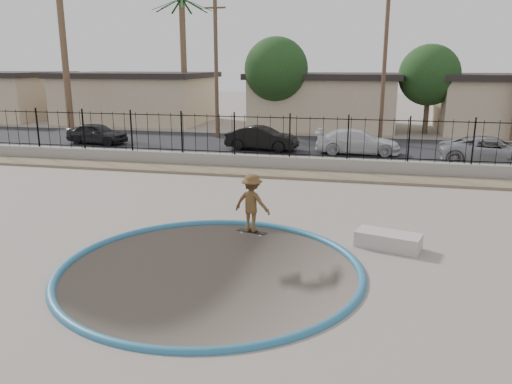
{
  "coord_description": "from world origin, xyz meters",
  "views": [
    {
      "loc": [
        3.38,
        -11.13,
        4.57
      ],
      "look_at": [
        0.38,
        2.0,
        1.1
      ],
      "focal_mm": 35.0,
      "sensor_mm": 36.0,
      "label": 1
    }
  ],
  "objects_px": {
    "car_b": "(262,138)",
    "car_d": "(492,151)",
    "skater": "(252,206)",
    "concrete_ledge": "(388,240)",
    "skateboard": "(252,232)",
    "car_a": "(97,133)",
    "car_c": "(358,142)"
  },
  "relations": [
    {
      "from": "skater",
      "to": "car_b",
      "type": "distance_m",
      "value": 13.65
    },
    {
      "from": "skateboard",
      "to": "car_d",
      "type": "xyz_separation_m",
      "value": [
        8.58,
        11.8,
        0.62
      ]
    },
    {
      "from": "car_a",
      "to": "skater",
      "type": "bearing_deg",
      "value": -132.08
    },
    {
      "from": "skateboard",
      "to": "skater",
      "type": "bearing_deg",
      "value": 14.49
    },
    {
      "from": "skater",
      "to": "car_b",
      "type": "relative_size",
      "value": 0.41
    },
    {
      "from": "concrete_ledge",
      "to": "car_c",
      "type": "bearing_deg",
      "value": 94.97
    },
    {
      "from": "car_d",
      "to": "concrete_ledge",
      "type": "bearing_deg",
      "value": 163.31
    },
    {
      "from": "car_d",
      "to": "car_a",
      "type": "bearing_deg",
      "value": 91.24
    },
    {
      "from": "skater",
      "to": "car_c",
      "type": "relative_size",
      "value": 0.37
    },
    {
      "from": "skateboard",
      "to": "car_d",
      "type": "bearing_deg",
      "value": 68.45
    },
    {
      "from": "skateboard",
      "to": "car_b",
      "type": "bearing_deg",
      "value": 115.53
    },
    {
      "from": "concrete_ledge",
      "to": "car_a",
      "type": "height_order",
      "value": "car_a"
    },
    {
      "from": "concrete_ledge",
      "to": "car_c",
      "type": "height_order",
      "value": "car_c"
    },
    {
      "from": "concrete_ledge",
      "to": "car_c",
      "type": "relative_size",
      "value": 0.37
    },
    {
      "from": "car_b",
      "to": "car_c",
      "type": "distance_m",
      "value": 5.07
    },
    {
      "from": "skater",
      "to": "car_a",
      "type": "bearing_deg",
      "value": -33.73
    },
    {
      "from": "car_b",
      "to": "car_d",
      "type": "xyz_separation_m",
      "value": [
        11.2,
        -1.6,
        0.01
      ]
    },
    {
      "from": "car_c",
      "to": "concrete_ledge",
      "type": "bearing_deg",
      "value": -176.65
    },
    {
      "from": "car_a",
      "to": "car_b",
      "type": "height_order",
      "value": "car_b"
    },
    {
      "from": "car_a",
      "to": "car_b",
      "type": "xyz_separation_m",
      "value": [
        9.81,
        0.0,
        0.03
      ]
    },
    {
      "from": "skateboard",
      "to": "car_b",
      "type": "relative_size",
      "value": 0.23
    },
    {
      "from": "skater",
      "to": "car_d",
      "type": "xyz_separation_m",
      "value": [
        8.58,
        11.8,
        -0.11
      ]
    },
    {
      "from": "skater",
      "to": "car_d",
      "type": "height_order",
      "value": "skater"
    },
    {
      "from": "skateboard",
      "to": "concrete_ledge",
      "type": "relative_size",
      "value": 0.55
    },
    {
      "from": "concrete_ledge",
      "to": "car_c",
      "type": "xyz_separation_m",
      "value": [
        -1.19,
        13.66,
        0.46
      ]
    },
    {
      "from": "skateboard",
      "to": "car_a",
      "type": "bearing_deg",
      "value": 147.33
    },
    {
      "from": "skateboard",
      "to": "car_d",
      "type": "distance_m",
      "value": 14.6
    },
    {
      "from": "concrete_ledge",
      "to": "car_d",
      "type": "height_order",
      "value": "car_d"
    },
    {
      "from": "skater",
      "to": "car_b",
      "type": "xyz_separation_m",
      "value": [
        -2.62,
        13.4,
        -0.13
      ]
    },
    {
      "from": "concrete_ledge",
      "to": "car_d",
      "type": "bearing_deg",
      "value": 67.72
    },
    {
      "from": "concrete_ledge",
      "to": "car_b",
      "type": "relative_size",
      "value": 0.42
    },
    {
      "from": "skateboard",
      "to": "car_b",
      "type": "xyz_separation_m",
      "value": [
        -2.62,
        13.4,
        0.61
      ]
    }
  ]
}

